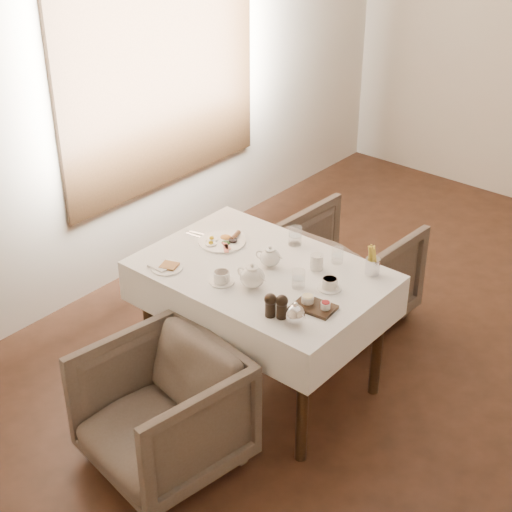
{
  "coord_description": "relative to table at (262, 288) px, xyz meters",
  "views": [
    {
      "loc": [
        1.5,
        -3.48,
        2.88
      ],
      "look_at": [
        -0.79,
        -0.74,
        0.82
      ],
      "focal_mm": 55.0,
      "sensor_mm": 36.0,
      "label": 1
    }
  ],
  "objects": [
    {
      "name": "teapot_front",
      "position": [
        0.08,
        -0.17,
        0.19
      ],
      "size": [
        0.18,
        0.14,
        0.14
      ],
      "primitive_type": null,
      "rotation": [
        0.0,
        0.0,
        0.05
      ],
      "color": "white",
      "rests_on": "table"
    },
    {
      "name": "fries_cup",
      "position": [
        0.47,
        0.33,
        0.19
      ],
      "size": [
        0.08,
        0.08,
        0.16
      ],
      "rotation": [
        0.0,
        0.0,
        -0.22
      ],
      "color": "silver",
      "rests_on": "table"
    },
    {
      "name": "creamer",
      "position": [
        0.22,
        0.19,
        0.16
      ],
      "size": [
        0.08,
        0.08,
        0.08
      ],
      "primitive_type": "cylinder",
      "rotation": [
        0.0,
        0.0,
        -0.16
      ],
      "color": "white",
      "rests_on": "table"
    },
    {
      "name": "armchair_near",
      "position": [
        0.03,
        -0.79,
        -0.32
      ],
      "size": [
        0.78,
        0.8,
        0.64
      ],
      "primitive_type": "imported",
      "rotation": [
        0.0,
        0.0,
        -0.16
      ],
      "color": "#4E4339",
      "rests_on": "ground"
    },
    {
      "name": "glass_right",
      "position": [
        0.27,
        0.31,
        0.16
      ],
      "size": [
        0.08,
        0.08,
        0.09
      ],
      "primitive_type": "cylinder",
      "rotation": [
        0.0,
        0.0,
        -0.26
      ],
      "color": "silver",
      "rests_on": "table"
    },
    {
      "name": "cutlery_fork",
      "position": [
        -0.49,
        0.08,
        0.12
      ],
      "size": [
        0.19,
        0.07,
        0.0
      ],
      "primitive_type": "cube",
      "rotation": [
        0.0,
        0.0,
        1.84
      ],
      "color": "silver",
      "rests_on": "table"
    },
    {
      "name": "side_plate",
      "position": [
        -0.4,
        -0.32,
        0.12
      ],
      "size": [
        0.17,
        0.17,
        0.02
      ],
      "rotation": [
        0.0,
        0.0,
        0.14
      ],
      "color": "white",
      "rests_on": "table"
    },
    {
      "name": "teacup_near",
      "position": [
        -0.07,
        -0.23,
        0.15
      ],
      "size": [
        0.13,
        0.13,
        0.06
      ],
      "rotation": [
        0.0,
        0.0,
        -0.36
      ],
      "color": "white",
      "rests_on": "table"
    },
    {
      "name": "condiment_board",
      "position": [
        0.43,
        -0.12,
        0.13
      ],
      "size": [
        0.21,
        0.15,
        0.05
      ],
      "rotation": [
        0.0,
        0.0,
        0.1
      ],
      "color": "black",
      "rests_on": "table"
    },
    {
      "name": "pepper_mill_right",
      "position": [
        0.36,
        -0.29,
        0.18
      ],
      "size": [
        0.07,
        0.07,
        0.12
      ],
      "primitive_type": null,
      "rotation": [
        0.0,
        0.0,
        0.21
      ],
      "color": "black",
      "rests_on": "table"
    },
    {
      "name": "teapot_centre",
      "position": [
        0.01,
        0.05,
        0.18
      ],
      "size": [
        0.18,
        0.16,
        0.12
      ],
      "primitive_type": null,
      "rotation": [
        0.0,
        0.0,
        0.31
      ],
      "color": "white",
      "rests_on": "table"
    },
    {
      "name": "cutlery_knife",
      "position": [
        -0.5,
        0.04,
        0.12
      ],
      "size": [
        0.18,
        0.03,
        0.0
      ],
      "primitive_type": "cube",
      "rotation": [
        0.0,
        0.0,
        1.69
      ],
      "color": "silver",
      "rests_on": "table"
    },
    {
      "name": "glass_mid",
      "position": [
        0.25,
        -0.02,
        0.16
      ],
      "size": [
        0.09,
        0.09,
        0.09
      ],
      "primitive_type": "cylinder",
      "rotation": [
        0.0,
        0.0,
        0.39
      ],
      "color": "silver",
      "rests_on": "table"
    },
    {
      "name": "silver_pot",
      "position": [
        0.44,
        -0.29,
        0.18
      ],
      "size": [
        0.12,
        0.1,
        0.12
      ],
      "primitive_type": null,
      "rotation": [
        0.0,
        0.0,
        0.06
      ],
      "color": "white",
      "rests_on": "table"
    },
    {
      "name": "breakfast_plate",
      "position": [
        -0.35,
        0.09,
        0.13
      ],
      "size": [
        0.26,
        0.26,
        0.03
      ],
      "rotation": [
        0.0,
        0.0,
        -0.15
      ],
      "color": "white",
      "rests_on": "table"
    },
    {
      "name": "pepper_mill_left",
      "position": [
        0.31,
        -0.31,
        0.18
      ],
      "size": [
        0.07,
        0.07,
        0.12
      ],
      "primitive_type": null,
      "rotation": [
        0.0,
        0.0,
        -0.11
      ],
      "color": "black",
      "rests_on": "table"
    },
    {
      "name": "teacup_far",
      "position": [
        0.39,
        0.07,
        0.14
      ],
      "size": [
        0.12,
        0.12,
        0.06
      ],
      "rotation": [
        0.0,
        0.0,
        -0.2
      ],
      "color": "white",
      "rests_on": "table"
    },
    {
      "name": "glass_left",
      "position": [
        -0.03,
        0.33,
        0.17
      ],
      "size": [
        0.09,
        0.09,
        0.1
      ],
      "primitive_type": "cylinder",
      "rotation": [
        0.0,
        0.0,
        -0.25
      ],
      "color": "silver",
      "rests_on": "table"
    },
    {
      "name": "armchair_far",
      "position": [
        -0.02,
        0.85,
        -0.3
      ],
      "size": [
        0.76,
        0.78,
        0.68
      ],
      "primitive_type": "imported",
      "rotation": [
        0.0,
        0.0,
        3.1
      ],
      "color": "#4E4339",
      "rests_on": "ground"
    },
    {
      "name": "table",
      "position": [
        0.0,
        0.0,
        0.0
      ],
      "size": [
        1.28,
        0.88,
        0.75
      ],
      "color": "black",
      "rests_on": "ground"
    },
    {
      "name": "room",
      "position": [
        -1.47,
        0.74,
        0.96
      ],
      "size": [
        5.0,
        5.0,
        5.0
      ],
      "color": "black",
      "rests_on": "ground"
    }
  ]
}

